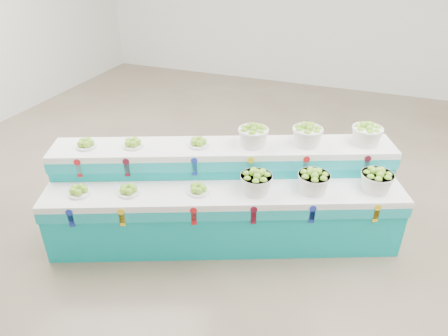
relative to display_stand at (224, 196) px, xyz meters
The scene contains 14 objects.
ground 0.80m from the display_stand, 87.33° to the left, with size 10.00×10.00×0.00m, color brown.
display_stand is the anchor object (origin of this frame).
plate_lower_left 1.53m from the display_stand, 148.97° to the right, with size 0.22×0.22×0.10m, color white.
plate_lower_mid 1.05m from the display_stand, 144.53° to the right, with size 0.22×0.22×0.10m, color white.
plate_lower_right 0.44m from the display_stand, 117.36° to the right, with size 0.22×0.22×0.10m, color white.
basket_lower_left 0.52m from the display_stand, 13.78° to the right, with size 0.33×0.33×0.24m, color silver, non-canonical shape.
basket_lower_mid 1.00m from the display_stand, ahead, with size 0.33×0.33×0.24m, color silver, non-canonical shape.
basket_lower_right 1.62m from the display_stand, 13.62° to the left, with size 0.33×0.33×0.24m, color silver, non-canonical shape.
plate_upper_left 1.61m from the display_stand, 166.79° to the right, with size 0.22×0.22×0.10m, color white.
plate_upper_mid 1.16m from the display_stand, behind, with size 0.22×0.22×0.10m, color white.
plate_upper_right 0.67m from the display_stand, 161.61° to the left, with size 0.22×0.22×0.10m, color white.
basket_upper_left 0.75m from the display_stand, 58.03° to the left, with size 0.33×0.33×0.24m, color silver, non-canonical shape.
basket_upper_mid 1.13m from the display_stand, 36.50° to the left, with size 0.33×0.33×0.24m, color silver, non-canonical shape.
basket_upper_right 1.70m from the display_stand, 30.62° to the left, with size 0.33×0.33×0.24m, color silver, non-canonical shape.
Camera 1 is at (1.29, -4.11, 3.06)m, focal length 32.65 mm.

